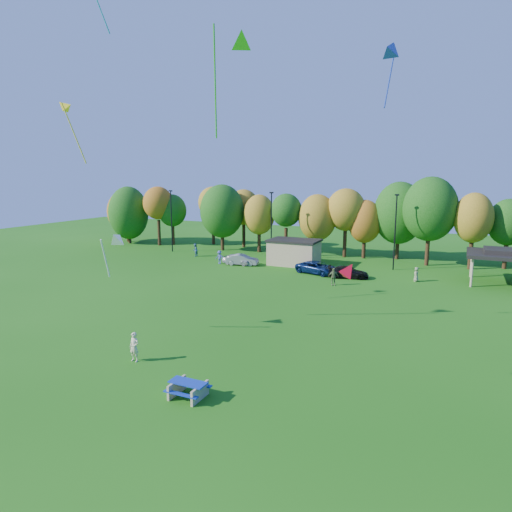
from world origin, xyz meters
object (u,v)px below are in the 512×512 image
at_px(picnic_table, 188,388).
at_px(car_c, 317,268).
at_px(kite_flyer, 134,347).
at_px(car_b, 242,260).
at_px(car_a, 238,259).
at_px(car_d, 348,272).

bearing_deg(picnic_table, car_c, 95.47).
xyz_separation_m(kite_flyer, car_b, (-7.34, 29.96, -0.24)).
bearing_deg(car_a, car_b, -95.09).
bearing_deg(kite_flyer, picnic_table, -22.43).
bearing_deg(car_d, car_c, 68.47).
relative_size(car_b, car_d, 0.93).
bearing_deg(car_a, car_d, -92.98).
height_order(car_b, car_c, car_c).
distance_m(car_a, car_c, 10.95).
relative_size(kite_flyer, car_c, 0.36).
distance_m(car_a, car_b, 0.73).
xyz_separation_m(kite_flyer, car_a, (-8.06, 30.07, -0.24)).
distance_m(picnic_table, car_a, 35.36).
bearing_deg(car_d, car_b, 72.20).
bearing_deg(car_b, kite_flyer, -177.62).
bearing_deg(car_c, car_a, 100.88).
bearing_deg(car_d, car_a, 72.09).
bearing_deg(car_b, car_a, 69.63).
height_order(picnic_table, car_c, car_c).
height_order(car_a, car_c, car_c).
height_order(car_a, car_b, car_a).
bearing_deg(car_a, car_c, -91.70).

